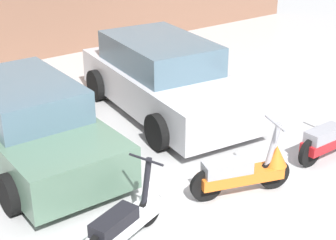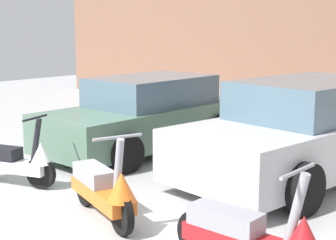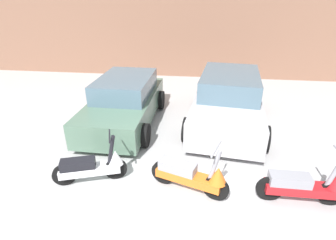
{
  "view_description": "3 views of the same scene",
  "coord_description": "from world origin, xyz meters",
  "views": [
    {
      "loc": [
        -4.32,
        -3.78,
        4.11
      ],
      "look_at": [
        0.19,
        2.23,
        0.71
      ],
      "focal_mm": 55.0,
      "sensor_mm": 36.0,
      "label": 1
    },
    {
      "loc": [
        4.75,
        -3.06,
        2.23
      ],
      "look_at": [
        0.13,
        2.2,
        0.95
      ],
      "focal_mm": 55.0,
      "sensor_mm": 36.0,
      "label": 2
    },
    {
      "loc": [
        0.5,
        -3.27,
        3.42
      ],
      "look_at": [
        -0.21,
        2.42,
        0.67
      ],
      "focal_mm": 28.0,
      "sensor_mm": 36.0,
      "label": 3
    }
  ],
  "objects": [
    {
      "name": "car_rear_center",
      "position": [
        1.34,
        3.89,
        0.69
      ],
      "size": [
        2.42,
        4.43,
        1.44
      ],
      "rotation": [
        0.0,
        0.0,
        -1.69
      ],
      "color": "#B7B7BC",
      "rests_on": "ground_plane"
    },
    {
      "name": "scooter_front_left",
      "position": [
        -1.51,
        0.79,
        0.36
      ],
      "size": [
        1.4,
        0.72,
        1.01
      ],
      "rotation": [
        0.0,
        0.0,
        0.33
      ],
      "color": "black",
      "rests_on": "ground_plane"
    },
    {
      "name": "ground_plane",
      "position": [
        0.0,
        0.0,
        0.0
      ],
      "size": [
        28.0,
        28.0,
        0.0
      ],
      "primitive_type": "plane",
      "color": "#B2B2B2"
    },
    {
      "name": "car_rear_left",
      "position": [
        -1.6,
        3.55,
        0.63
      ],
      "size": [
        1.93,
        3.92,
        1.32
      ],
      "rotation": [
        0.0,
        0.0,
        -1.58
      ],
      "color": "#51705B",
      "rests_on": "ground_plane"
    },
    {
      "name": "scooter_front_center",
      "position": [
        2.47,
        0.68,
        0.38
      ],
      "size": [
        1.55,
        0.56,
        1.08
      ],
      "rotation": [
        0.0,
        0.0,
        0.0
      ],
      "color": "black",
      "rests_on": "ground_plane"
    },
    {
      "name": "scooter_front_right",
      "position": [
        0.46,
        0.72,
        0.39
      ],
      "size": [
        1.5,
        0.77,
        1.09
      ],
      "rotation": [
        0.0,
        0.0,
        -0.33
      ],
      "color": "black",
      "rests_on": "ground_plane"
    }
  ]
}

